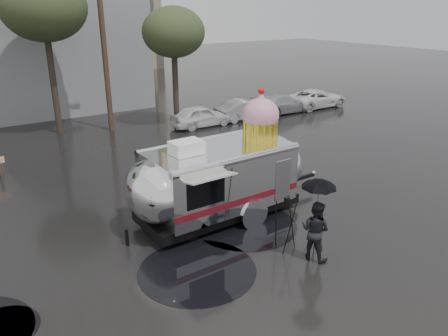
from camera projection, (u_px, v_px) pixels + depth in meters
ground at (204, 262)px, 11.69m from camera, size 120.00×120.00×0.00m
puddles at (180, 233)px, 13.17m from camera, size 12.48×7.36×0.01m
utility_pole at (104, 43)px, 22.30m from camera, size 1.60×0.28×9.00m
tree_mid at (43, 7)px, 21.18m from camera, size 4.20×4.20×8.03m
tree_right at (173, 33)px, 23.17m from camera, size 3.36×3.36×6.42m
parked_cars at (268, 104)px, 26.89m from camera, size 13.20×1.90×1.50m
airstream_trailer at (221, 175)px, 13.75m from camera, size 7.61×3.00×4.10m
person_right at (315, 230)px, 11.60m from camera, size 0.68×0.90×1.66m
umbrella_black at (318, 193)px, 11.21m from camera, size 1.13×1.13×2.32m
tripod at (286, 218)px, 12.01m from camera, size 0.63×0.64×1.59m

